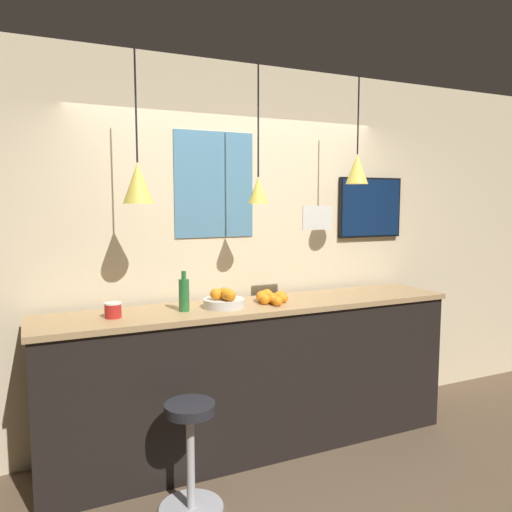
% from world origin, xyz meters
% --- Properties ---
extents(ground_plane, '(14.00, 14.00, 0.00)m').
position_xyz_m(ground_plane, '(0.00, 0.00, 0.00)').
color(ground_plane, brown).
extents(back_wall, '(8.00, 0.06, 2.90)m').
position_xyz_m(back_wall, '(0.00, 1.00, 1.45)').
color(back_wall, beige).
rests_on(back_wall, ground_plane).
extents(service_counter, '(3.10, 0.58, 1.10)m').
position_xyz_m(service_counter, '(0.00, 0.60, 0.55)').
color(service_counter, black).
rests_on(service_counter, ground_plane).
extents(bar_stool, '(0.39, 0.39, 0.66)m').
position_xyz_m(bar_stool, '(-0.67, 0.07, 0.41)').
color(bar_stool, '#B7B7BC').
rests_on(bar_stool, ground_plane).
extents(fruit_bowl, '(0.29, 0.29, 0.15)m').
position_xyz_m(fruit_bowl, '(-0.26, 0.57, 1.16)').
color(fruit_bowl, beige).
rests_on(fruit_bowl, service_counter).
extents(orange_pile, '(0.25, 0.31, 0.09)m').
position_xyz_m(orange_pile, '(0.13, 0.60, 1.14)').
color(orange_pile, orange).
rests_on(orange_pile, service_counter).
extents(juice_bottle, '(0.07, 0.07, 0.27)m').
position_xyz_m(juice_bottle, '(-0.55, 0.58, 1.22)').
color(juice_bottle, '#286B33').
rests_on(juice_bottle, service_counter).
extents(spread_jar, '(0.11, 0.11, 0.10)m').
position_xyz_m(spread_jar, '(-1.02, 0.58, 1.15)').
color(spread_jar, red).
rests_on(spread_jar, service_counter).
extents(pendant_lamp_left, '(0.19, 0.19, 0.97)m').
position_xyz_m(pendant_lamp_left, '(-0.84, 0.56, 1.96)').
color(pendant_lamp_left, black).
extents(pendant_lamp_middle, '(0.14, 0.14, 0.97)m').
position_xyz_m(pendant_lamp_middle, '(0.00, 0.56, 1.93)').
color(pendant_lamp_middle, black).
extents(pendant_lamp_right, '(0.17, 0.17, 0.82)m').
position_xyz_m(pendant_lamp_right, '(0.84, 0.56, 2.10)').
color(pendant_lamp_right, black).
extents(mounted_tv, '(0.64, 0.04, 0.52)m').
position_xyz_m(mounted_tv, '(1.27, 0.95, 1.79)').
color(mounted_tv, black).
extents(hanging_menu_board, '(0.24, 0.01, 0.17)m').
position_xyz_m(hanging_menu_board, '(0.38, 0.39, 1.73)').
color(hanging_menu_board, white).
extents(wall_poster, '(0.63, 0.01, 0.80)m').
position_xyz_m(wall_poster, '(-0.18, 0.96, 1.97)').
color(wall_poster, teal).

